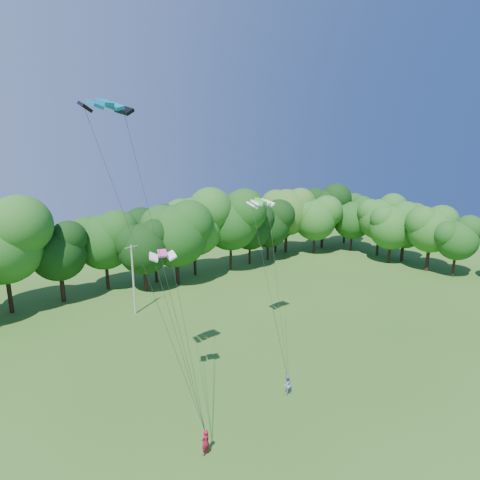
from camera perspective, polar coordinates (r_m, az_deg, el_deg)
ground at (r=26.92m, az=17.50°, el=-28.78°), size 160.00×160.00×0.00m
utility_pole at (r=43.89m, az=-15.96°, el=-5.74°), size 1.57×0.51×8.06m
kite_flyer_left at (r=25.55m, az=-5.29°, el=-28.34°), size 0.67×0.49×1.68m
kite_flyer_right at (r=30.42m, az=7.15°, el=-21.03°), size 0.80×0.66×1.53m
kite_teal at (r=23.88m, az=-19.92°, el=19.14°), size 2.96×1.51×0.54m
kite_green at (r=34.85m, az=3.15°, el=5.99°), size 2.72×1.33×0.49m
kite_pink at (r=24.99m, az=-11.75°, el=-2.00°), size 1.89×1.32×0.40m
tree_back_center at (r=53.58m, az=-12.95°, el=1.13°), size 7.98×7.98×11.61m
tree_back_east at (r=69.60m, az=7.15°, el=4.99°), size 9.39×9.39×13.66m
tree_flank_east at (r=69.06m, az=23.85°, el=2.51°), size 7.50×7.50×10.91m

